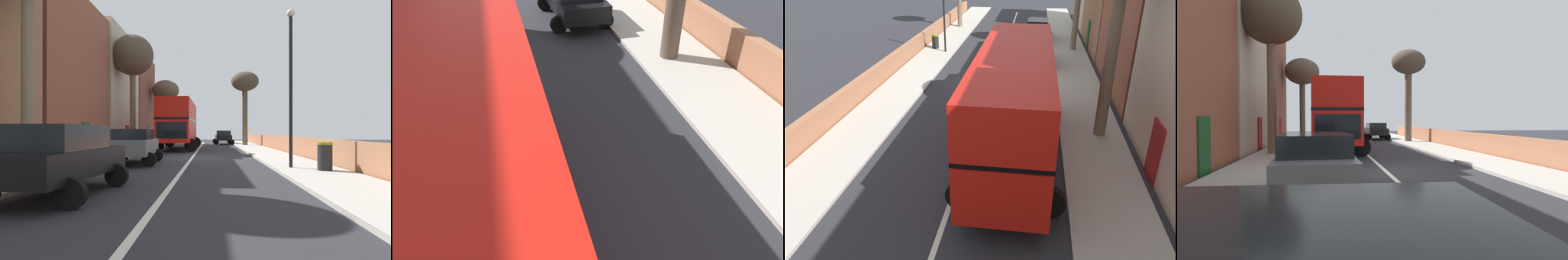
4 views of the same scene
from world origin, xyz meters
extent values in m
cube|color=red|center=(-1.70, 8.64, 1.55)|extent=(2.52, 10.20, 1.70)
cube|color=black|center=(-1.70, 8.64, 2.48)|extent=(2.55, 10.09, 0.16)
cube|color=red|center=(-1.70, 8.64, 3.31)|extent=(2.52, 10.20, 1.50)
cylinder|color=black|center=(-0.41, 12.10, 0.50)|extent=(1.00, 0.30, 1.00)
cylinder|color=black|center=(-2.97, 12.11, 0.50)|extent=(1.00, 0.30, 1.00)
cylinder|color=black|center=(1.55, 21.32, 0.32)|extent=(0.65, 0.24, 0.64)
cylinder|color=black|center=(1.63, 18.50, 0.32)|extent=(0.65, 0.24, 0.64)
cylinder|color=black|center=(3.45, 18.55, 0.32)|extent=(0.65, 0.24, 0.64)
camera|label=1|loc=(1.17, -19.24, 1.55)|focal=29.77mm
camera|label=2|loc=(-0.69, 5.05, 5.22)|focal=34.20mm
camera|label=3|loc=(-2.26, 21.22, 7.18)|focal=34.52mm
camera|label=4|loc=(-2.22, -12.10, 2.00)|focal=30.21mm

